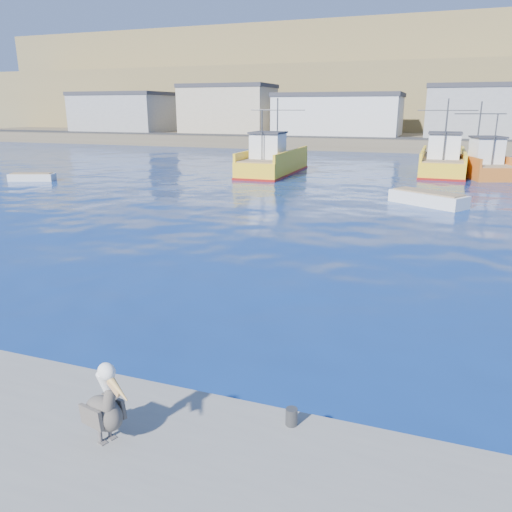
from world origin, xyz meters
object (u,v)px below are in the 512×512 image
(skiff_mid, at_px, (428,200))
(pelican, at_px, (105,407))
(trawler_yellow_a, at_px, (273,162))
(skiff_left, at_px, (32,178))
(boat_orange, at_px, (480,164))
(trawler_yellow_b, at_px, (442,162))

(skiff_mid, bearing_deg, pelican, -99.06)
(trawler_yellow_a, xyz_separation_m, pelican, (9.23, -36.49, 0.09))
(skiff_left, bearing_deg, boat_orange, 24.47)
(trawler_yellow_b, bearing_deg, skiff_mid, -92.42)
(trawler_yellow_a, distance_m, boat_orange, 17.56)
(skiff_left, bearing_deg, trawler_yellow_a, 33.07)
(trawler_yellow_a, relative_size, pelican, 7.62)
(skiff_mid, bearing_deg, trawler_yellow_a, 140.62)
(trawler_yellow_b, bearing_deg, skiff_left, -152.48)
(trawler_yellow_a, relative_size, skiff_mid, 2.31)
(trawler_yellow_b, xyz_separation_m, skiff_mid, (-0.68, -16.06, -0.69))
(trawler_yellow_a, xyz_separation_m, skiff_mid, (13.31, -10.92, -0.70))
(trawler_yellow_a, xyz_separation_m, trawler_yellow_b, (13.98, 5.13, -0.01))
(skiff_left, relative_size, pelican, 2.56)
(boat_orange, relative_size, pelican, 6.24)
(trawler_yellow_a, bearing_deg, trawler_yellow_b, 20.16)
(trawler_yellow_b, height_order, skiff_mid, trawler_yellow_b)
(boat_orange, bearing_deg, skiff_mid, -103.40)
(skiff_left, xyz_separation_m, skiff_mid, (29.85, -0.15, 0.08))
(trawler_yellow_b, bearing_deg, boat_orange, -12.38)
(skiff_mid, bearing_deg, boat_orange, 76.60)
(trawler_yellow_a, xyz_separation_m, skiff_left, (-16.54, -10.77, -0.77))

